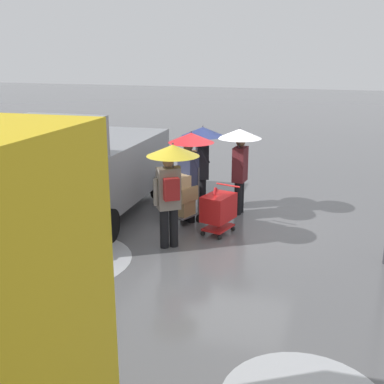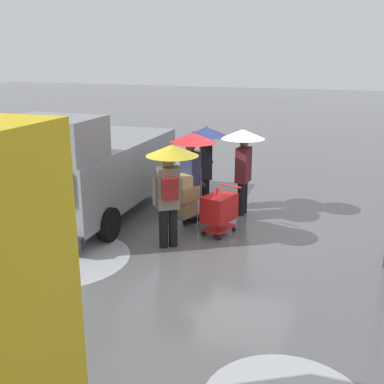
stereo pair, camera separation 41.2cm
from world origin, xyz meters
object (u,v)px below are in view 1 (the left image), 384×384
object	(u,v)px
pedestrian_pink_side	(190,156)
pedestrian_far_side	(171,172)
hand_dolly_boxes	(183,195)
cargo_van_parked_right	(92,170)
pedestrian_black_side	(202,149)
pedestrian_white_side	(240,151)
shopping_cart_vendor	(218,209)

from	to	relation	value
pedestrian_pink_side	pedestrian_far_side	distance (m)	1.55
hand_dolly_boxes	cargo_van_parked_right	bearing A→B (deg)	6.27
pedestrian_pink_side	pedestrian_black_side	bearing A→B (deg)	-90.55
hand_dolly_boxes	pedestrian_white_side	distance (m)	1.76
hand_dolly_boxes	pedestrian_pink_side	size ratio (longest dim) A/B	0.61
pedestrian_pink_side	pedestrian_white_side	xyz separation A→B (m)	(-0.95, -0.90, 0.00)
pedestrian_black_side	cargo_van_parked_right	bearing A→B (deg)	30.38
pedestrian_pink_side	pedestrian_far_side	world-z (taller)	same
shopping_cart_vendor	pedestrian_far_side	distance (m)	1.59
pedestrian_white_side	pedestrian_far_side	xyz separation A→B (m)	(0.84, 2.45, -0.01)
cargo_van_parked_right	pedestrian_pink_side	distance (m)	2.35
pedestrian_black_side	shopping_cart_vendor	bearing A→B (deg)	119.24
pedestrian_pink_side	pedestrian_far_side	bearing A→B (deg)	94.40
hand_dolly_boxes	pedestrian_black_side	world-z (taller)	pedestrian_black_side
pedestrian_white_side	shopping_cart_vendor	bearing A→B (deg)	84.90
hand_dolly_boxes	pedestrian_far_side	world-z (taller)	pedestrian_far_side
pedestrian_pink_side	pedestrian_white_side	bearing A→B (deg)	-136.73
shopping_cart_vendor	pedestrian_pink_side	size ratio (longest dim) A/B	0.49
cargo_van_parked_right	pedestrian_pink_side	bearing A→B (deg)	-169.65
pedestrian_far_side	cargo_van_parked_right	bearing A→B (deg)	-25.21
shopping_cart_vendor	cargo_van_parked_right	bearing A→B (deg)	-2.20
cargo_van_parked_right	pedestrian_pink_side	size ratio (longest dim) A/B	2.53
pedestrian_black_side	hand_dolly_boxes	bearing A→B (deg)	84.05
pedestrian_far_side	pedestrian_white_side	bearing A→B (deg)	-108.88
shopping_cart_vendor	pedestrian_black_side	distance (m)	1.95
hand_dolly_boxes	pedestrian_black_side	bearing A→B (deg)	-95.95
shopping_cart_vendor	pedestrian_white_side	size ratio (longest dim) A/B	0.49
pedestrian_black_side	pedestrian_white_side	xyz separation A→B (m)	(-0.95, 0.03, 0.01)
shopping_cart_vendor	pedestrian_pink_side	world-z (taller)	pedestrian_pink_side
shopping_cart_vendor	hand_dolly_boxes	size ratio (longest dim) A/B	0.79
pedestrian_black_side	pedestrian_far_side	size ratio (longest dim) A/B	1.00
pedestrian_pink_side	cargo_van_parked_right	bearing A→B (deg)	10.35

